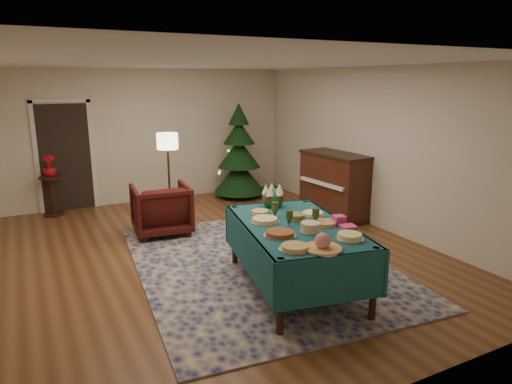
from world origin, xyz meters
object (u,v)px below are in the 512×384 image
christmas_tree (239,155)px  floor_lamp (168,146)px  buffet_table (295,237)px  armchair (161,207)px  side_table (52,197)px  potted_plant (50,171)px  gift_box (339,220)px  piano (334,186)px

christmas_tree → floor_lamp: bearing=-154.9°
buffet_table → christmas_tree: (1.36, 4.42, 0.25)m
buffet_table → floor_lamp: 3.66m
armchair → christmas_tree: bearing=-137.7°
side_table → buffet_table: bearing=-63.5°
potted_plant → christmas_tree: size_ratio=0.20×
buffet_table → gift_box: 0.56m
armchair → potted_plant: potted_plant is taller
piano → gift_box: bearing=-126.1°
armchair → piano: bearing=175.4°
potted_plant → side_table: bearing=135.0°
gift_box → floor_lamp: floor_lamp is taller
side_table → piano: bearing=-28.5°
side_table → piano: size_ratio=0.52×
side_table → christmas_tree: christmas_tree is taller
christmas_tree → side_table: bearing=175.4°
christmas_tree → buffet_table: bearing=-107.1°
armchair → floor_lamp: size_ratio=0.58×
side_table → potted_plant: bearing=-45.0°
gift_box → armchair: size_ratio=0.14×
gift_box → floor_lamp: size_ratio=0.08×
gift_box → armchair: (-1.30, 2.99, -0.42)m
gift_box → christmas_tree: (0.91, 4.66, 0.03)m
floor_lamp → piano: 3.10m
potted_plant → piano: (4.60, -2.50, -0.27)m
buffet_table → gift_box: size_ratio=17.58×
side_table → potted_plant: potted_plant is taller
side_table → potted_plant: size_ratio=1.83×
potted_plant → floor_lamp: bearing=-31.1°
floor_lamp → potted_plant: 2.27m
side_table → gift_box: bearing=-60.5°
floor_lamp → potted_plant: size_ratio=3.84×
gift_box → potted_plant: 5.70m
gift_box → armchair: 3.29m
potted_plant → buffet_table: bearing=-63.5°
buffet_table → piano: size_ratio=1.61×
side_table → armchair: bearing=-52.5°
buffet_table → floor_lamp: floor_lamp is taller
gift_box → side_table: (-2.81, 4.96, -0.51)m
side_table → christmas_tree: size_ratio=0.37×
piano → floor_lamp: bearing=153.4°
floor_lamp → piano: size_ratio=1.09×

